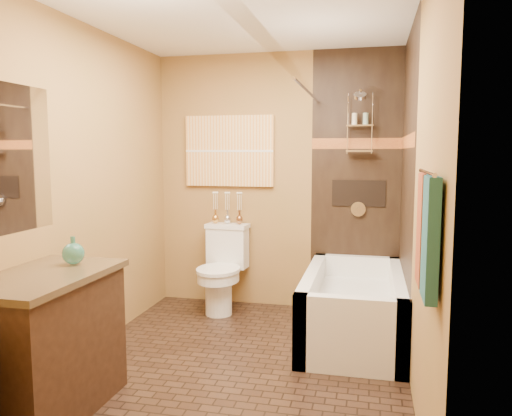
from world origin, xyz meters
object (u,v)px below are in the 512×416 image
(bathtub, at_px, (354,312))
(toilet, at_px, (222,268))
(sunset_painting, at_px, (229,151))
(vanity, at_px, (44,344))

(bathtub, height_order, toilet, toilet)
(bathtub, bearing_deg, sunset_painting, 150.36)
(sunset_painting, xyz_separation_m, vanity, (-0.45, -2.36, -1.13))
(toilet, bearing_deg, sunset_painting, 94.50)
(bathtub, relative_size, toilet, 1.81)
(sunset_painting, relative_size, bathtub, 0.60)
(sunset_painting, distance_m, vanity, 2.66)
(bathtub, relative_size, vanity, 1.55)
(toilet, xyz_separation_m, vanity, (-0.45, -2.09, 0.01))
(sunset_painting, height_order, toilet, sunset_painting)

